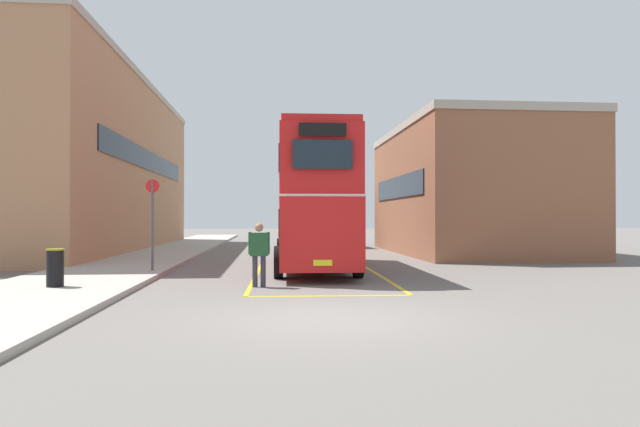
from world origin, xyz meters
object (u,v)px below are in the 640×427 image
at_px(double_decker_bus, 313,200).
at_px(litter_bin, 55,268).
at_px(single_deck_bus, 318,221).
at_px(bus_stop_sign, 152,216).
at_px(pedestrian_boarding, 259,250).

relative_size(double_decker_bus, litter_bin, 10.46).
height_order(double_decker_bus, single_deck_bus, double_decker_bus).
xyz_separation_m(double_decker_bus, litter_bin, (-6.90, -5.64, -1.89)).
relative_size(double_decker_bus, bus_stop_sign, 3.34).
bearing_deg(pedestrian_boarding, bus_stop_sign, 135.38).
relative_size(double_decker_bus, single_deck_bus, 1.06).
distance_m(single_deck_bus, bus_stop_sign, 20.07).
distance_m(pedestrian_boarding, litter_bin, 5.10).
height_order(pedestrian_boarding, litter_bin, pedestrian_boarding).
bearing_deg(single_deck_bus, double_decker_bus, -95.50).
distance_m(double_decker_bus, bus_stop_sign, 5.65).
bearing_deg(double_decker_bus, litter_bin, -140.74).
bearing_deg(pedestrian_boarding, single_deck_bus, 81.05).
bearing_deg(litter_bin, double_decker_bus, 39.26).
distance_m(single_deck_bus, litter_bin, 24.44).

